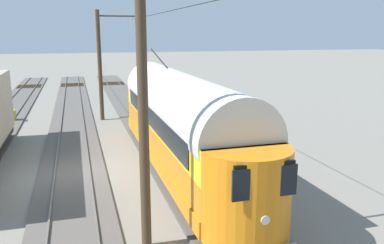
# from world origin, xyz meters

# --- Properties ---
(ground_plane) EXTENTS (220.00, 220.00, 0.00)m
(ground_plane) POSITION_xyz_m (0.00, 0.00, 0.00)
(ground_plane) COLOR gray
(track_streetcar_siding) EXTENTS (2.80, 80.00, 0.18)m
(track_streetcar_siding) POSITION_xyz_m (-4.65, -0.31, 0.05)
(track_streetcar_siding) COLOR #56514C
(track_streetcar_siding) RESTS_ON ground
(track_adjacent_siding) EXTENTS (2.80, 80.00, 0.18)m
(track_adjacent_siding) POSITION_xyz_m (0.00, -0.31, 0.05)
(track_adjacent_siding) COLOR #56514C
(track_adjacent_siding) RESTS_ON ground
(vintage_streetcar) EXTENTS (2.65, 16.79, 4.93)m
(vintage_streetcar) POSITION_xyz_m (-4.65, 0.48, 2.26)
(vintage_streetcar) COLOR orange
(vintage_streetcar) RESTS_ON ground
(catenary_pole_foreground) EXTENTS (2.84, 0.28, 7.49)m
(catenary_pole_foreground) POSITION_xyz_m (-2.11, -10.95, 3.91)
(catenary_pole_foreground) COLOR #423323
(catenary_pole_foreground) RESTS_ON ground
(catenary_pole_mid_near) EXTENTS (2.84, 0.28, 7.49)m
(catenary_pole_mid_near) POSITION_xyz_m (-2.11, 6.76, 3.91)
(catenary_pole_mid_near) COLOR #423323
(catenary_pole_mid_near) RESTS_ON ground
(switch_stand) EXTENTS (0.50, 0.30, 1.24)m
(switch_stand) POSITION_xyz_m (-5.99, -8.47, 0.70)
(switch_stand) COLOR black
(switch_stand) RESTS_ON ground
(track_end_bumper) EXTENTS (1.80, 0.60, 0.80)m
(track_end_bumper) POSITION_xyz_m (4.65, -12.15, 0.40)
(track_end_bumper) COLOR #B2A519
(track_end_bumper) RESTS_ON ground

